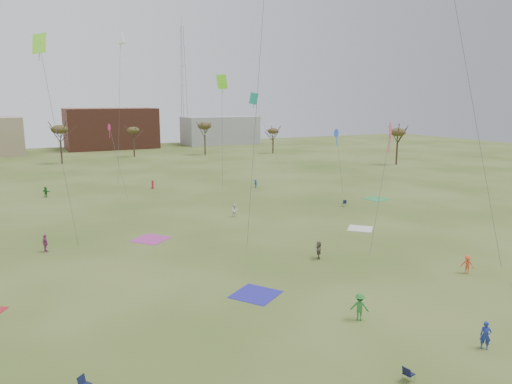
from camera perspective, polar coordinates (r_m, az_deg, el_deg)
name	(u,v)px	position (r m, az deg, el deg)	size (l,w,h in m)	color
ground	(323,284)	(39.77, 7.94, -10.79)	(260.00, 260.00, 0.00)	#374A17
flyer_near_center	(360,307)	(33.86, 12.26, -13.22)	(1.22, 0.70, 1.89)	#297D2D
flyer_near_right	(486,335)	(32.74, 25.70, -15.16)	(0.63, 0.41, 1.72)	navy
spectator_fore_c	(319,250)	(45.31, 7.48, -6.89)	(1.57, 0.50, 1.70)	brown
flyer_mid_b	(467,264)	(45.12, 23.90, -7.91)	(1.04, 0.60, 1.61)	#E04E2A
spectator_mid_d	(45,243)	(51.21, -23.83, -5.61)	(1.03, 0.43, 1.76)	#9C417A
spectator_mid_e	(235,211)	(60.53, -2.56, -2.22)	(0.83, 0.65, 1.71)	white
flyer_far_a	(46,192)	(79.53, -23.78, 0.01)	(1.49, 0.47, 1.61)	#267329
flyer_far_b	(153,185)	(81.53, -12.22, 0.88)	(0.69, 0.45, 1.41)	#B91F39
flyer_far_c	(255,184)	(80.47, -0.07, 0.99)	(0.90, 0.52, 1.39)	navy
blanket_blue	(256,295)	(37.40, -0.04, -12.13)	(3.18, 3.18, 0.03)	#2826A6
blanket_cream	(360,229)	(56.63, 12.32, -4.29)	(2.71, 2.71, 0.03)	white
blanket_plum	(151,239)	(52.43, -12.44, -5.53)	(3.31, 3.31, 0.03)	#B63896
blanket_olive	(376,199)	(73.78, 14.14, -0.81)	(3.23, 3.23, 0.03)	#36954C
camp_chair_center	(408,377)	(28.30, 17.71, -20.25)	(0.64, 0.60, 0.87)	#121733
camp_chair_right	(344,204)	(67.77, 10.47, -1.48)	(0.73, 0.71, 0.87)	#131D35
kites_aloft	(184,49)	(61.79, -8.64, 16.48)	(65.00, 59.44, 26.41)	red
tree_line	(108,134)	(111.15, -17.25, 6.60)	(117.44, 49.32, 8.91)	#3A2B1E
building_brick	(111,128)	(152.75, -16.93, 7.28)	(26.00, 16.00, 12.00)	brown
building_grey	(220,130)	(160.71, -4.30, 7.35)	(24.00, 12.00, 9.00)	gray
radio_tower	(183,85)	(163.53, -8.66, 12.48)	(1.51, 1.72, 41.00)	#9EA3A8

